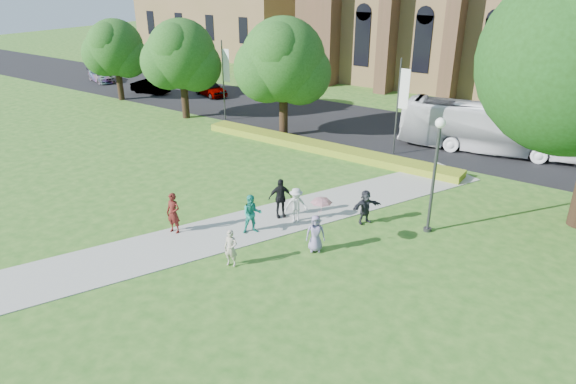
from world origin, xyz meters
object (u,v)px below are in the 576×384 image
Objects in this scene: streetlamp at (436,162)px; car_1 at (150,87)px; car_2 at (101,76)px; pedestrian_0 at (173,213)px; tour_coach at (491,128)px; car_0 at (210,88)px.

streetlamp reaches higher than car_1.
car_1 is 8.28m from car_2.
car_2 is 35.69m from pedestrian_0.
car_2 is at bearing 74.38° from car_1.
tour_coach is 2.67× the size of car_2.
car_1 is (-30.50, -1.02, -0.95)m from tour_coach.
car_1 is 0.88× the size of car_2.
tour_coach is at bearing -72.67° from car_2.
streetlamp reaches higher than car_0.
streetlamp is 1.24× the size of car_2.
tour_coach reaches higher than car_2.
streetlamp is 29.65m from car_0.
car_0 is at bearing -65.98° from car_2.
streetlamp is 33.43m from car_1.
streetlamp is 1.31× the size of car_0.
streetlamp reaches higher than tour_coach.
streetlamp is at bearing -100.25° from car_0.
car_0 is 1.08× the size of car_1.
tour_coach is at bearing -74.97° from car_0.
car_0 reaches higher than car_2.
tour_coach is 3.03× the size of car_1.
streetlamp reaches higher than car_2.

